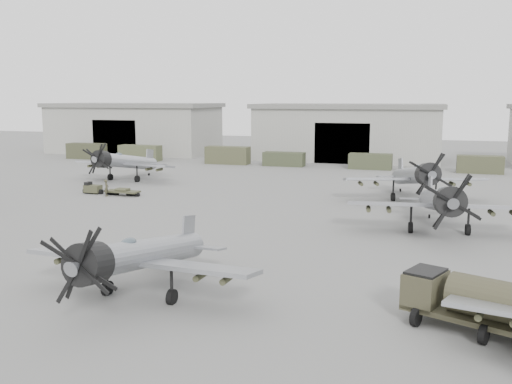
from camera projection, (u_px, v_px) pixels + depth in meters
ground at (187, 270)px, 32.32m from camera, size 220.00×220.00×0.00m
hangar_left at (135, 128)px, 101.17m from camera, size 29.00×14.80×8.70m
hangar_center at (349, 132)px, 89.92m from camera, size 29.00×14.80×8.70m
support_truck_0 at (87, 151)px, 91.03m from camera, size 6.24×2.20×2.46m
support_truck_1 at (140, 153)px, 88.19m from camera, size 6.58×2.20×2.40m
support_truck_2 at (228, 155)px, 83.90m from camera, size 6.49×2.20×2.57m
support_truck_3 at (284, 159)px, 81.41m from camera, size 5.88×2.20×1.97m
support_truck_4 at (370, 161)px, 77.79m from camera, size 5.79×2.20×2.12m
support_truck_5 at (480, 164)px, 73.63m from camera, size 5.72×2.20×2.26m
aircraft_near_1 at (136, 256)px, 27.15m from camera, size 12.03×10.82×4.81m
aircraft_mid_2 at (441, 201)px, 40.38m from camera, size 13.22×11.90×5.25m
aircraft_far_0 at (122, 162)px, 66.29m from camera, size 12.71×11.44×5.06m
aircraft_far_1 at (416, 176)px, 53.33m from camera, size 13.29×11.96×5.31m
fuel_tanker at (478, 301)px, 23.52m from camera, size 6.51×4.25×2.39m
tug_trailer at (104, 190)px, 57.53m from camera, size 6.07×1.40×1.22m
ground_crew at (107, 188)px, 56.29m from camera, size 0.55×0.70×1.69m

